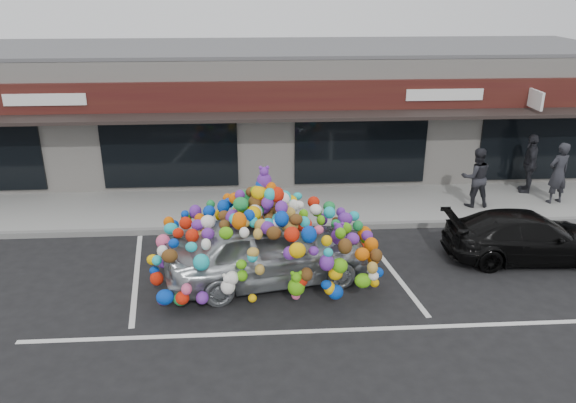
{
  "coord_description": "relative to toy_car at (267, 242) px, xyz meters",
  "views": [
    {
      "loc": [
        -0.39,
        -11.55,
        6.42
      ],
      "look_at": [
        0.43,
        1.4,
        1.29
      ],
      "focal_mm": 35.0,
      "sensor_mm": 36.0,
      "label": 1
    }
  ],
  "objects": [
    {
      "name": "ground",
      "position": [
        0.14,
        0.2,
        -0.96
      ],
      "size": [
        90.0,
        90.0,
        0.0
      ],
      "primitive_type": "plane",
      "color": "black",
      "rests_on": "ground"
    },
    {
      "name": "parking_stripe_left",
      "position": [
        -3.06,
        0.4,
        -0.96
      ],
      "size": [
        0.73,
        4.37,
        0.01
      ],
      "primitive_type": "cube",
      "rotation": [
        0.0,
        0.0,
        0.14
      ],
      "color": "silver",
      "rests_on": "ground"
    },
    {
      "name": "lane_line",
      "position": [
        2.14,
        -2.1,
        -0.96
      ],
      "size": [
        14.0,
        0.12,
        0.01
      ],
      "primitive_type": "cube",
      "color": "silver",
      "rests_on": "ground"
    },
    {
      "name": "pedestrian_c",
      "position": [
        8.37,
        4.89,
        0.12
      ],
      "size": [
        1.19,
        0.82,
        1.87
      ],
      "primitive_type": "imported",
      "rotation": [
        0.0,
        0.0,
        4.35
      ],
      "color": "#28242A",
      "rests_on": "sidewalk"
    },
    {
      "name": "toy_car",
      "position": [
        0.0,
        0.0,
        0.0
      ],
      "size": [
        3.3,
        5.19,
        2.84
      ],
      "rotation": [
        0.0,
        0.0,
        1.77
      ],
      "color": "gray",
      "rests_on": "ground"
    },
    {
      "name": "sidewalk",
      "position": [
        0.14,
        4.2,
        -0.89
      ],
      "size": [
        26.0,
        3.0,
        0.15
      ],
      "primitive_type": "cube",
      "color": "gray",
      "rests_on": "ground"
    },
    {
      "name": "parking_stripe_mid",
      "position": [
        2.94,
        0.4,
        -0.96
      ],
      "size": [
        0.73,
        4.37,
        0.01
      ],
      "primitive_type": "cube",
      "rotation": [
        0.0,
        0.0,
        0.14
      ],
      "color": "silver",
      "rests_on": "ground"
    },
    {
      "name": "kerb",
      "position": [
        0.14,
        2.7,
        -0.89
      ],
      "size": [
        26.0,
        0.18,
        0.16
      ],
      "primitive_type": "cube",
      "color": "slate",
      "rests_on": "ground"
    },
    {
      "name": "pedestrian_b",
      "position": [
        6.23,
        3.81,
        0.08
      ],
      "size": [
        0.87,
        0.69,
        1.78
      ],
      "primitive_type": "imported",
      "rotation": [
        0.0,
        0.0,
        3.13
      ],
      "color": "black",
      "rests_on": "sidewalk"
    },
    {
      "name": "pedestrian_a",
      "position": [
        8.78,
        3.92,
        0.12
      ],
      "size": [
        0.77,
        0.61,
        1.87
      ],
      "primitive_type": "imported",
      "rotation": [
        0.0,
        0.0,
        3.4
      ],
      "color": "black",
      "rests_on": "sidewalk"
    },
    {
      "name": "black_sedan",
      "position": [
        6.4,
        0.69,
        -0.38
      ],
      "size": [
        1.77,
        4.1,
        1.18
      ],
      "primitive_type": "imported",
      "rotation": [
        0.0,
        0.0,
        1.54
      ],
      "color": "black",
      "rests_on": "ground"
    },
    {
      "name": "shop_building",
      "position": [
        0.14,
        8.64,
        1.2
      ],
      "size": [
        24.0,
        7.2,
        4.31
      ],
      "color": "beige",
      "rests_on": "ground"
    }
  ]
}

